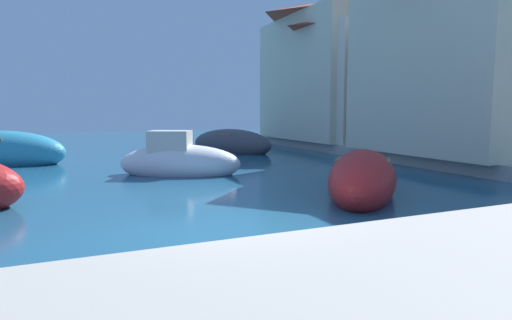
% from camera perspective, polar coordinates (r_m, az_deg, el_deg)
% --- Properties ---
extents(ground, '(80.00, 80.00, 0.00)m').
position_cam_1_polar(ground, '(7.88, -4.97, -9.63)').
color(ground, '#1E5170').
extents(quay_promenade, '(44.00, 32.00, 0.50)m').
position_cam_1_polar(quay_promenade, '(9.74, 20.74, -5.38)').
color(quay_promenade, '#ADA89E').
rests_on(quay_promenade, ground).
extents(moored_boat_2, '(4.46, 3.24, 1.84)m').
position_cam_1_polar(moored_boat_2, '(15.00, -10.29, -0.20)').
color(moored_boat_2, white).
rests_on(moored_boat_2, ground).
extents(moored_boat_3, '(5.72, 4.04, 1.81)m').
position_cam_1_polar(moored_boat_3, '(20.59, -31.02, 0.89)').
color(moored_boat_3, teal).
rests_on(moored_boat_3, ground).
extents(moored_boat_4, '(4.19, 5.22, 1.62)m').
position_cam_1_polar(moored_boat_4, '(22.90, -3.33, 2.17)').
color(moored_boat_4, '#3F3F47').
rests_on(moored_boat_4, ground).
extents(moored_boat_6, '(4.49, 4.86, 1.53)m').
position_cam_1_polar(moored_boat_6, '(11.51, 14.11, -2.49)').
color(moored_boat_6, '#B21E1E').
rests_on(moored_boat_6, ground).
extents(waterfront_building_main, '(7.39, 8.02, 8.46)m').
position_cam_1_polar(waterfront_building_main, '(20.28, 27.00, 13.22)').
color(waterfront_building_main, beige).
rests_on(waterfront_building_main, quay_promenade).
extents(waterfront_building_annex, '(6.22, 7.10, 7.40)m').
position_cam_1_polar(waterfront_building_annex, '(26.20, 12.86, 10.89)').
color(waterfront_building_annex, silver).
rests_on(waterfront_building_annex, quay_promenade).
extents(waterfront_building_far, '(7.03, 9.32, 8.56)m').
position_cam_1_polar(waterfront_building_far, '(27.62, 10.80, 11.93)').
color(waterfront_building_far, beige).
rests_on(waterfront_building_far, quay_promenade).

